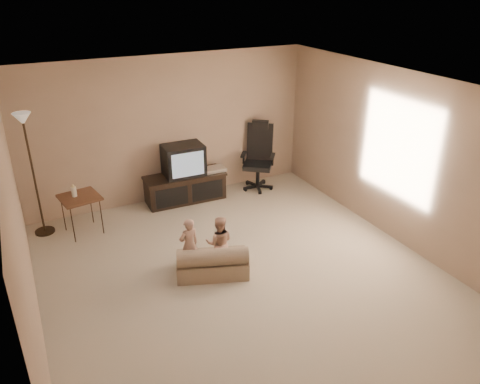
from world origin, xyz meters
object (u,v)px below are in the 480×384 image
object	(u,v)px
side_table	(79,198)
toddler_left	(189,245)
floor_lamp	(28,148)
office_chair	(258,165)
tv_stand	(185,178)
child_sofa	(212,263)
toddler_right	(219,243)

from	to	relation	value
side_table	toddler_left	distance (m)	2.04
floor_lamp	office_chair	bearing A→B (deg)	0.52
side_table	floor_lamp	size ratio (longest dim) A/B	0.43
office_chair	toddler_left	world-z (taller)	office_chair
tv_stand	toddler_left	world-z (taller)	tv_stand
side_table	floor_lamp	xyz separation A→B (m)	(-0.55, 0.26, 0.80)
child_sofa	toddler_right	bearing A→B (deg)	57.10
tv_stand	child_sofa	xyz separation A→B (m)	(-0.48, -2.32, -0.24)
tv_stand	toddler_left	xyz separation A→B (m)	(-0.71, -2.07, -0.04)
floor_lamp	toddler_right	size ratio (longest dim) A/B	2.47
office_chair	side_table	bearing A→B (deg)	-138.33
floor_lamp	toddler_left	distance (m)	2.76
side_table	toddler_left	xyz separation A→B (m)	(1.11, -1.70, -0.20)
office_chair	child_sofa	distance (m)	2.95
office_chair	floor_lamp	distance (m)	3.91
child_sofa	toddler_right	distance (m)	0.28
tv_stand	toddler_left	bearing A→B (deg)	-107.44
tv_stand	toddler_left	size ratio (longest dim) A/B	1.86
tv_stand	floor_lamp	distance (m)	2.57
office_chair	toddler_right	bearing A→B (deg)	-92.92
child_sofa	toddler_left	xyz separation A→B (m)	(-0.23, 0.25, 0.20)
side_table	child_sofa	bearing A→B (deg)	-55.45
office_chair	floor_lamp	world-z (taller)	floor_lamp
side_table	toddler_right	world-z (taller)	side_table
toddler_right	child_sofa	bearing A→B (deg)	62.04
side_table	tv_stand	bearing A→B (deg)	11.51
side_table	toddler_left	size ratio (longest dim) A/B	1.07
side_table	toddler_left	world-z (taller)	side_table
toddler_right	tv_stand	bearing A→B (deg)	-73.74
child_sofa	floor_lamp	bearing A→B (deg)	150.37
tv_stand	office_chair	size ratio (longest dim) A/B	1.16
side_table	toddler_right	size ratio (longest dim) A/B	1.07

